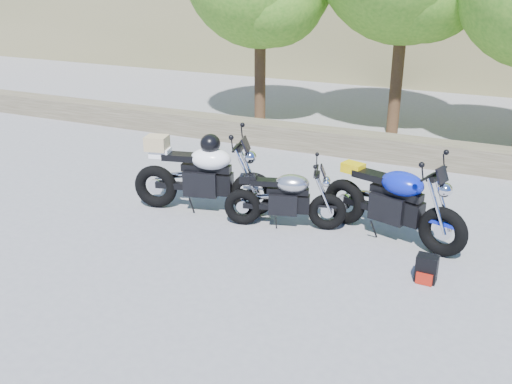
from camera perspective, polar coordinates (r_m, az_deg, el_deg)
ground at (r=7.68m, az=-4.48°, el=-7.50°), size 90.00×90.00×0.00m
stone_wall at (r=12.31m, az=7.85°, el=5.02°), size 22.00×0.55×0.50m
silver_bike at (r=8.62m, az=2.98°, el=-0.72°), size 1.83×0.74×0.94m
white_bike at (r=9.15m, az=-5.39°, el=1.81°), size 2.35×0.84×1.31m
blue_bike at (r=8.43m, az=13.54°, el=-1.04°), size 2.26×0.97×1.16m
backpack at (r=7.57m, az=16.68°, el=-7.39°), size 0.27×0.24×0.36m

